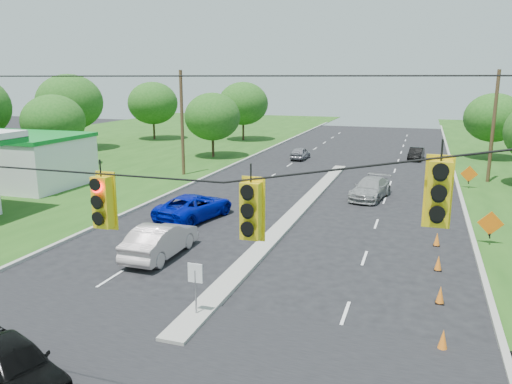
% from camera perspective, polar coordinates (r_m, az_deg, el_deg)
% --- Properties ---
extents(curb_left, '(0.25, 110.00, 0.16)m').
position_cam_1_polar(curb_left, '(43.33, -5.41, 1.76)').
color(curb_left, gray).
rests_on(curb_left, ground).
extents(curb_right, '(0.25, 110.00, 0.16)m').
position_cam_1_polar(curb_right, '(39.82, 22.24, -0.16)').
color(curb_right, gray).
rests_on(curb_right, ground).
extents(median, '(1.00, 34.00, 0.18)m').
position_cam_1_polar(median, '(31.81, 4.76, -2.35)').
color(median, gray).
rests_on(median, ground).
extents(median_sign, '(0.55, 0.06, 2.05)m').
position_cam_1_polar(median_sign, '(17.88, -6.95, -9.89)').
color(median_sign, gray).
rests_on(median_sign, ground).
extents(signal_span, '(25.60, 0.32, 9.00)m').
position_cam_1_polar(signal_span, '(11.21, -23.25, -5.81)').
color(signal_span, '#422D1C').
rests_on(signal_span, ground).
extents(utility_pole_far_left, '(0.28, 0.28, 9.00)m').
position_cam_1_polar(utility_pole_far_left, '(43.72, -8.44, 7.73)').
color(utility_pole_far_left, '#422D1C').
rests_on(utility_pole_far_left, ground).
extents(utility_pole_far_right, '(0.28, 0.28, 9.00)m').
position_cam_1_polar(utility_pole_far_right, '(44.31, 25.48, 6.69)').
color(utility_pole_far_right, '#422D1C').
rests_on(utility_pole_far_right, ground).
extents(cone_1, '(0.32, 0.32, 0.70)m').
position_cam_1_polar(cone_1, '(17.33, 20.58, -15.52)').
color(cone_1, orange).
rests_on(cone_1, ground).
extents(cone_2, '(0.32, 0.32, 0.70)m').
position_cam_1_polar(cone_2, '(20.49, 20.31, -10.95)').
color(cone_2, orange).
rests_on(cone_2, ground).
extents(cone_3, '(0.32, 0.32, 0.70)m').
position_cam_1_polar(cone_3, '(23.75, 20.11, -7.62)').
color(cone_3, orange).
rests_on(cone_3, ground).
extents(cone_4, '(0.32, 0.32, 0.70)m').
position_cam_1_polar(cone_4, '(27.07, 19.97, -5.10)').
color(cone_4, orange).
rests_on(cone_4, ground).
extents(cone_5, '(0.32, 0.32, 0.70)m').
position_cam_1_polar(cone_5, '(30.42, 19.86, -3.13)').
color(cone_5, orange).
rests_on(cone_5, ground).
extents(cone_6, '(0.32, 0.32, 0.70)m').
position_cam_1_polar(cone_6, '(33.81, 19.77, -1.55)').
color(cone_6, orange).
rests_on(cone_6, ground).
extents(cone_7, '(0.32, 0.32, 0.70)m').
position_cam_1_polar(cone_7, '(37.24, 20.62, -0.33)').
color(cone_7, orange).
rests_on(cone_7, ground).
extents(cone_8, '(0.32, 0.32, 0.70)m').
position_cam_1_polar(cone_8, '(40.66, 20.48, 0.75)').
color(cone_8, orange).
rests_on(cone_8, ground).
extents(cone_9, '(0.32, 0.32, 0.70)m').
position_cam_1_polar(cone_9, '(44.10, 20.36, 1.66)').
color(cone_9, orange).
rests_on(cone_9, ground).
extents(cone_10, '(0.32, 0.32, 0.70)m').
position_cam_1_polar(cone_10, '(47.54, 20.26, 2.43)').
color(cone_10, orange).
rests_on(cone_10, ground).
extents(cone_11, '(0.32, 0.32, 0.70)m').
position_cam_1_polar(cone_11, '(50.99, 20.17, 3.11)').
color(cone_11, orange).
rests_on(cone_11, ground).
extents(cone_12, '(0.32, 0.32, 0.70)m').
position_cam_1_polar(cone_12, '(54.45, 20.10, 3.69)').
color(cone_12, orange).
rests_on(cone_12, ground).
extents(work_sign_1, '(1.27, 0.58, 1.37)m').
position_cam_1_polar(work_sign_1, '(28.03, 25.22, -3.37)').
color(work_sign_1, black).
rests_on(work_sign_1, ground).
extents(work_sign_2, '(1.27, 0.58, 1.37)m').
position_cam_1_polar(work_sign_2, '(41.63, 23.17, 1.83)').
color(work_sign_2, black).
rests_on(work_sign_2, ground).
extents(tree_2, '(5.88, 5.88, 6.86)m').
position_cam_1_polar(tree_2, '(51.25, -22.15, 7.50)').
color(tree_2, black).
rests_on(tree_2, ground).
extents(tree_3, '(7.56, 7.56, 8.82)m').
position_cam_1_polar(tree_3, '(62.69, -20.52, 9.60)').
color(tree_3, black).
rests_on(tree_3, ground).
extents(tree_4, '(6.72, 6.72, 7.84)m').
position_cam_1_polar(tree_4, '(70.37, -11.71, 9.91)').
color(tree_4, black).
rests_on(tree_4, ground).
extents(tree_5, '(5.88, 5.88, 6.86)m').
position_cam_1_polar(tree_5, '(53.39, -5.00, 8.57)').
color(tree_5, black).
rests_on(tree_5, ground).
extents(tree_6, '(6.72, 6.72, 7.84)m').
position_cam_1_polar(tree_6, '(68.00, -1.48, 10.07)').
color(tree_6, black).
rests_on(tree_6, ground).
extents(tree_12, '(5.88, 5.88, 6.86)m').
position_cam_1_polar(tree_12, '(57.37, 25.51, 7.68)').
color(tree_12, black).
rests_on(tree_12, ground).
extents(black_sedan, '(4.46, 3.04, 1.41)m').
position_cam_1_polar(black_sedan, '(15.89, -26.04, -17.34)').
color(black_sedan, black).
rests_on(black_sedan, ground).
extents(white_sedan, '(1.72, 4.89, 1.61)m').
position_cam_1_polar(white_sedan, '(24.35, -10.86, -5.40)').
color(white_sedan, '#B8AAA8').
rests_on(white_sedan, ground).
extents(blue_pickup, '(3.68, 5.94, 1.53)m').
position_cam_1_polar(blue_pickup, '(30.37, -7.03, -1.65)').
color(blue_pickup, '#010EA8').
rests_on(blue_pickup, ground).
extents(silver_car_far, '(2.86, 5.24, 1.44)m').
position_cam_1_polar(silver_car_far, '(36.13, 12.93, 0.39)').
color(silver_car_far, gray).
rests_on(silver_car_far, ground).
extents(silver_car_oncoming, '(1.58, 3.78, 1.28)m').
position_cam_1_polar(silver_car_oncoming, '(52.55, 5.08, 4.44)').
color(silver_car_oncoming, gray).
rests_on(silver_car_oncoming, ground).
extents(dark_car_receding, '(1.67, 3.96, 1.27)m').
position_cam_1_polar(dark_car_receding, '(54.55, 17.83, 4.18)').
color(dark_car_receding, black).
rests_on(dark_car_receding, ground).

